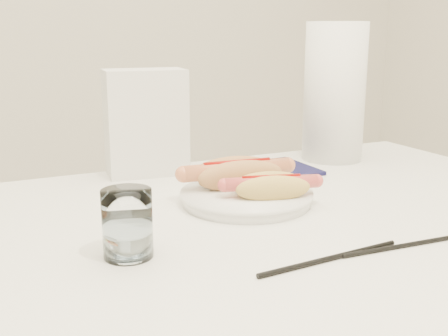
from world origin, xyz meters
name	(u,v)px	position (x,y,z in m)	size (l,w,h in m)	color
table	(256,260)	(0.00, 0.00, 0.69)	(1.20, 0.80, 0.75)	white
plate	(246,199)	(0.03, 0.09, 0.76)	(0.21, 0.21, 0.02)	white
hotdog_left	(237,174)	(0.03, 0.13, 0.79)	(0.19, 0.09, 0.05)	tan
hotdog_right	(271,187)	(0.05, 0.05, 0.79)	(0.15, 0.09, 0.04)	#DEB556
water_glass	(127,224)	(-0.20, -0.04, 0.79)	(0.06, 0.06, 0.09)	silver
chopstick_near	(330,258)	(0.02, -0.16, 0.75)	(0.01, 0.01, 0.21)	black
chopstick_far	(404,245)	(0.13, -0.17, 0.75)	(0.01, 0.01, 0.19)	black
napkin_box	(146,122)	(-0.05, 0.35, 0.85)	(0.15, 0.09, 0.20)	silver
navy_napkin	(275,169)	(0.18, 0.25, 0.75)	(0.15, 0.15, 0.01)	#13123B
paper_towel_roll	(334,92)	(0.35, 0.30, 0.90)	(0.13, 0.13, 0.29)	white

